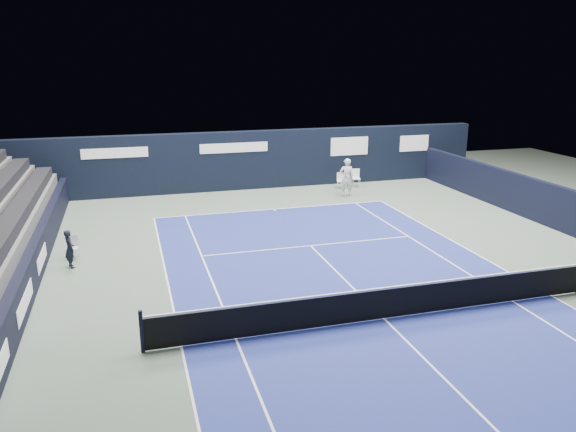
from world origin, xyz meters
name	(u,v)px	position (x,y,z in m)	size (l,w,h in m)	color
ground	(356,291)	(0.00, 2.00, 0.00)	(48.00, 48.00, 0.00)	#505F54
court_surface	(384,319)	(0.00, 0.00, 0.00)	(10.97, 23.77, 0.01)	navy
enclosure_wall_right	(552,206)	(10.50, 6.00, 0.90)	(0.30, 22.00, 1.80)	black
folding_chair_back_a	(340,178)	(4.61, 15.16, 0.57)	(0.46, 0.48, 0.86)	white
folding_chair_back_b	(356,176)	(5.59, 15.34, 0.55)	(0.50, 0.49, 0.96)	white
line_judge_chair	(73,245)	(-8.51, 7.50, 0.48)	(0.44, 0.43, 0.83)	silver
line_judge	(70,249)	(-8.52, 6.54, 0.66)	(0.48, 0.32, 1.32)	black
court_markings	(384,319)	(0.00, 0.00, 0.01)	(11.03, 23.83, 0.00)	white
tennis_net	(385,302)	(0.00, 0.00, 0.51)	(12.90, 0.10, 1.10)	black
back_sponsor_wall	(252,160)	(0.01, 16.50, 1.55)	(26.00, 0.63, 3.10)	black
side_barrier_left	(36,259)	(-9.50, 5.97, 0.60)	(0.33, 22.00, 1.20)	black
tennis_player	(347,177)	(4.26, 13.43, 0.97)	(0.77, 0.90, 1.94)	silver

